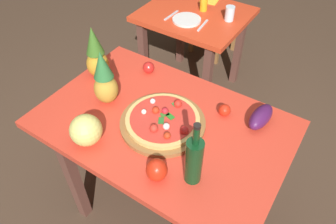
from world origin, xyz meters
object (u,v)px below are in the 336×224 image
Objects in this scene: display_table at (163,133)px; knife_utensil at (203,25)px; pizza_board at (163,123)px; melon at (86,130)px; background_table at (194,28)px; eggplant at (261,117)px; wine_bottle at (194,160)px; pineapple_right at (96,55)px; drinking_glass_juice at (204,4)px; tomato_near_board at (149,68)px; pizza at (163,119)px; dinner_plate at (187,20)px; tomato_beside_pepper at (225,110)px; dining_chair at (212,12)px; pineapple_left at (105,80)px; drinking_glass_water at (230,13)px; fork_utensil at (171,15)px; napkin_folded at (209,1)px; bell_pepper at (157,170)px.

knife_utensil reaches higher than display_table.
melon is at bearing -130.02° from pizza_board.
background_table is 4.10× the size of eggplant.
wine_bottle is 0.91m from pineapple_right.
drinking_glass_juice is at bearing 109.28° from pizza_board.
eggplant is 0.74m from tomato_near_board.
pizza is (0.00, -0.00, 0.03)m from pizza_board.
dinner_plate is (-0.87, 0.71, -0.04)m from eggplant.
wine_bottle reaches higher than pineapple_right.
pizza_board is 0.34m from tomato_beside_pepper.
dinner_plate is at bearing 108.06° from dining_chair.
pizza is 1.92× the size of eggplant.
pizza_board is 0.38m from pineapple_left.
drinking_glass_juice is (-0.07, 1.23, -0.09)m from pineapple_left.
tomato_near_board is 0.66× the size of drinking_glass_water.
pizza_board is at bearing -65.72° from dinner_plate.
pineapple_right is at bearing -85.37° from fork_utensil.
eggplant reaches higher than napkin_folded.
bell_pepper is at bearing -30.03° from pineapple_right.
drinking_glass_water reaches higher than background_table.
knife_utensil is at bearing 125.64° from tomato_beside_pepper.
dining_chair is 1.66m from pineapple_right.
pineapple_left reaches higher than napkin_folded.
pizza_board is 1.20m from drinking_glass_water.
eggplant is at bearing 8.98° from pineapple_right.
knife_utensil is (0.15, -0.15, 0.14)m from background_table.
dining_chair is at bearing 101.55° from background_table.
drinking_glass_water reaches higher than tomato_beside_pepper.
fork_utensil is (-0.59, 1.00, -0.04)m from pizza.
eggplant is 0.19m from tomato_beside_pepper.
tomato_beside_pepper is 0.37× the size of knife_utensil.
drinking_glass_water reaches higher than pizza.
wine_bottle reaches higher than tomato_near_board.
pineapple_left is at bearing -98.27° from drinking_glass_water.
drinking_glass_water reaches higher than pizza_board.
drinking_glass_water is 0.23m from knife_utensil.
pizza_board reaches higher than napkin_folded.
display_table is 11.84× the size of drinking_glass_water.
drinking_glass_water is 0.61× the size of fork_utensil.
tomato_beside_pepper reaches higher than dinner_plate.
fork_utensil and knife_utensil have the same top height.
wine_bottle reaches higher than napkin_folded.
bell_pepper reaches higher than tomato_beside_pepper.
pizza reaches higher than tomato_near_board.
dining_chair is 1.73m from tomato_beside_pepper.
drinking_glass_water is at bearing 87.70° from melon.
eggplant reaches higher than dining_chair.
pineapple_left reaches higher than bell_pepper.
drinking_glass_juice is (-0.43, 1.22, 0.01)m from pizza.
pizza is 0.33m from tomato_beside_pepper.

